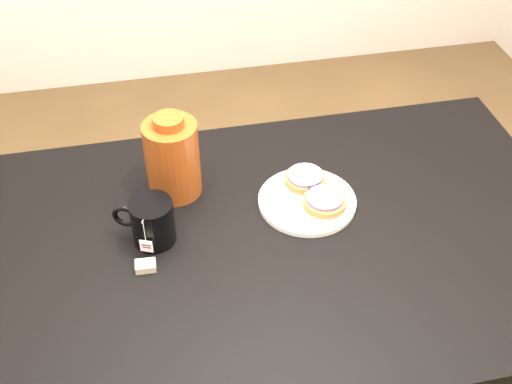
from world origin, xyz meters
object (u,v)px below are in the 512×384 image
bagel_back (305,178)px  teabag_pouch (146,266)px  table (287,259)px  mug (152,221)px  bagel_package (173,158)px  plate (307,200)px  bagel_front (325,201)px

bagel_back → teabag_pouch: size_ratio=3.20×
table → mug: size_ratio=8.98×
mug → bagel_package: bearing=89.7°
table → plate: plate is taller
table → teabag_pouch: size_ratio=31.11×
mug → bagel_package: bagel_package is taller
bagel_front → teabag_pouch: (-0.44, -0.11, -0.02)m
table → teabag_pouch: bearing=-173.6°
table → bagel_back: bearing=62.8°
bagel_front → teabag_pouch: 0.45m
table → bagel_package: bagel_package is taller
mug → bagel_package: (0.07, 0.16, 0.05)m
table → mug: mug is taller
bagel_back → bagel_front: bearing=-75.2°
table → bagel_front: bearing=33.3°
bagel_back → bagel_front: 0.09m
table → teabag_pouch: (-0.33, -0.04, 0.09)m
mug → bagel_package: 0.18m
table → bagel_back: size_ratio=9.73×
bagel_package → plate: bearing=-20.5°
plate → bagel_back: bagel_back is taller
teabag_pouch → bagel_package: size_ratio=0.20×
bagel_back → teabag_pouch: bagel_back is taller
plate → table: bearing=-126.0°
teabag_pouch → bagel_package: bagel_package is taller
plate → bagel_package: bagel_package is taller
plate → bagel_front: (0.04, -0.03, 0.02)m
bagel_back → bagel_package: 0.34m
bagel_back → bagel_front: (0.02, -0.09, -0.00)m
plate → teabag_pouch: 0.43m
mug → teabag_pouch: 0.10m
table → bagel_front: 0.17m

